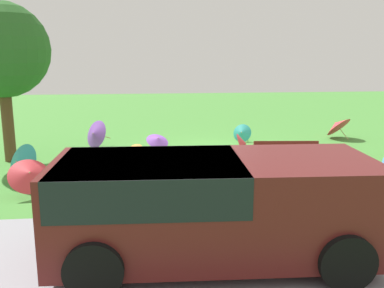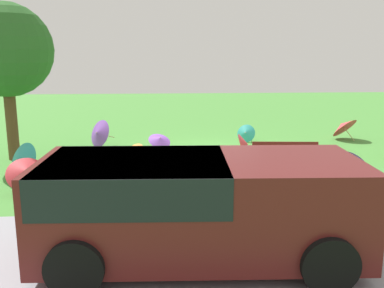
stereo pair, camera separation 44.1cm
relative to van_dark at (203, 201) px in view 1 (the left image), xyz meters
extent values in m
plane|color=#478C38|center=(-1.08, -6.60, -0.91)|extent=(40.00, 40.00, 0.00)
cube|color=gray|center=(-1.08, 0.06, -0.91)|extent=(40.00, 3.93, 0.01)
cube|color=#591919|center=(-0.17, 0.01, -0.06)|extent=(4.67, 2.08, 1.35)
cube|color=black|center=(0.75, -0.03, 0.34)|extent=(2.65, 2.02, 0.55)
cylinder|color=black|center=(1.48, 0.89, -0.53)|extent=(0.77, 0.25, 0.76)
cylinder|color=black|center=(1.40, -1.01, -0.53)|extent=(0.77, 0.25, 0.76)
cylinder|color=black|center=(-1.74, 1.02, -0.53)|extent=(0.77, 0.25, 0.76)
cylinder|color=black|center=(-1.81, -0.88, -0.53)|extent=(0.77, 0.25, 0.76)
cube|color=maroon|center=(-2.62, -4.31, -0.46)|extent=(1.63, 0.59, 0.05)
cube|color=maroon|center=(-2.60, -4.11, -0.24)|extent=(1.60, 0.25, 0.45)
cube|color=black|center=(-1.98, -4.36, -0.69)|extent=(0.12, 0.41, 0.45)
cube|color=black|center=(-3.26, -4.25, -0.69)|extent=(0.12, 0.41, 0.45)
cylinder|color=brown|center=(4.66, -6.47, 0.25)|extent=(0.32, 0.32, 2.32)
sphere|color=#286023|center=(4.66, -6.47, 2.19)|extent=(2.59, 2.59, 2.59)
cylinder|color=tan|center=(-2.58, -8.65, -0.70)|extent=(0.20, 0.36, 0.18)
cone|color=teal|center=(-2.47, -8.43, -0.60)|extent=(0.73, 0.61, 0.63)
sphere|color=tan|center=(-2.44, -8.38, -0.57)|extent=(0.05, 0.06, 0.05)
cylinder|color=tan|center=(-6.15, -8.45, -0.70)|extent=(0.27, 0.33, 0.42)
cone|color=#D8383F|center=(-5.98, -8.66, -0.43)|extent=(1.27, 1.25, 0.82)
sphere|color=tan|center=(-5.93, -8.71, -0.35)|extent=(0.06, 0.06, 0.05)
cylinder|color=tan|center=(3.39, -3.43, -0.69)|extent=(0.19, 0.41, 0.45)
cone|color=#D8383F|center=(3.29, -3.18, -0.42)|extent=(1.09, 1.02, 0.72)
sphere|color=tan|center=(3.27, -3.13, -0.36)|extent=(0.05, 0.06, 0.05)
cylinder|color=tan|center=(3.58, -4.63, -0.59)|extent=(0.37, 0.42, 0.25)
cone|color=teal|center=(3.81, -4.36, -0.44)|extent=(1.07, 1.03, 0.94)
sphere|color=tan|center=(3.86, -4.30, -0.40)|extent=(0.06, 0.06, 0.05)
cylinder|color=tan|center=(1.09, -6.01, -0.75)|extent=(0.20, 0.21, 0.32)
cone|color=orange|center=(1.20, -5.89, -0.56)|extent=(0.76, 0.75, 0.44)
sphere|color=tan|center=(1.22, -5.87, -0.52)|extent=(0.06, 0.06, 0.05)
cylinder|color=tan|center=(2.22, -8.21, -0.58)|extent=(0.43, 0.39, 0.23)
cone|color=purple|center=(2.47, -7.98, -0.46)|extent=(0.96, 0.99, 0.91)
sphere|color=tan|center=(2.52, -7.93, -0.43)|extent=(0.06, 0.06, 0.05)
cylinder|color=tan|center=(-1.82, -6.42, -0.65)|extent=(0.35, 0.13, 0.17)
cone|color=#D8383F|center=(-2.05, -6.35, -0.55)|extent=(0.60, 0.80, 0.72)
sphere|color=tan|center=(-2.12, -6.33, -0.52)|extent=(0.06, 0.05, 0.05)
cylinder|color=tan|center=(-4.07, -3.79, -0.69)|extent=(0.39, 0.24, 0.29)
cone|color=purple|center=(-4.31, -3.93, -0.52)|extent=(0.93, 1.02, 0.79)
sphere|color=tan|center=(-4.37, -3.96, -0.47)|extent=(0.06, 0.06, 0.05)
cylinder|color=tan|center=(-0.22, -4.96, -0.68)|extent=(0.23, 0.32, 0.18)
cone|color=purple|center=(-0.09, -4.77, -0.57)|extent=(0.79, 0.72, 0.68)
sphere|color=tan|center=(-0.06, -4.72, -0.55)|extent=(0.06, 0.06, 0.05)
cylinder|color=tan|center=(0.53, -7.15, -0.73)|extent=(0.12, 0.21, 0.36)
cone|color=purple|center=(0.47, -7.03, -0.50)|extent=(0.90, 0.89, 0.46)
sphere|color=tan|center=(0.46, -7.00, -0.44)|extent=(0.05, 0.06, 0.05)
camera|label=1|loc=(0.78, 5.88, 2.11)|focal=40.18mm
camera|label=2|loc=(0.34, 5.91, 2.11)|focal=40.18mm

